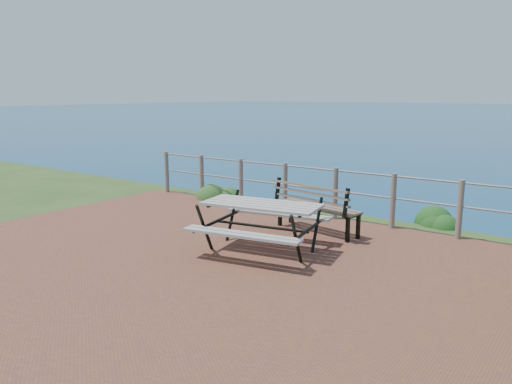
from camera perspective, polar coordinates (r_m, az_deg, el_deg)
ground at (r=7.14m, az=-3.55°, el=-8.58°), size 10.00×7.00×0.12m
safety_railing at (r=9.72m, az=9.05°, el=0.13°), size 9.40×0.10×1.00m
picnic_table at (r=7.66m, az=0.62°, el=-3.41°), size 1.89×1.53×0.75m
park_bench at (r=8.75m, az=7.07°, el=-0.85°), size 1.66×0.66×0.91m
shrub_lip_west at (r=11.81m, az=-4.12°, el=-0.64°), size 0.76×0.76×0.50m
shrub_lip_east at (r=10.07m, az=20.29°, el=-3.39°), size 0.85×0.85×0.62m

